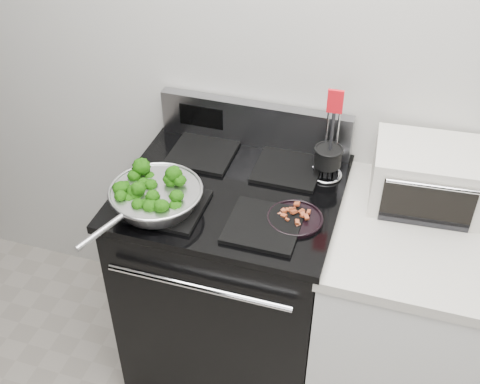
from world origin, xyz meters
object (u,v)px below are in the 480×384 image
at_px(skillet, 156,197).
at_px(bacon_plate, 295,216).
at_px(utensil_holder, 328,161).
at_px(gas_range, 232,277).
at_px(toaster_oven, 427,176).

relative_size(skillet, bacon_plate, 2.61).
bearing_deg(bacon_plate, utensil_holder, 79.30).
xyz_separation_m(gas_range, bacon_plate, (0.26, -0.11, 0.48)).
distance_m(gas_range, skillet, 0.59).
distance_m(skillet, bacon_plate, 0.48).
relative_size(gas_range, utensil_holder, 3.10).
bearing_deg(skillet, bacon_plate, 29.16).
distance_m(skillet, toaster_oven, 0.94).
bearing_deg(utensil_holder, gas_range, -153.68).
xyz_separation_m(gas_range, utensil_holder, (0.31, 0.17, 0.53)).
bearing_deg(toaster_oven, gas_range, -170.00).
bearing_deg(gas_range, toaster_oven, 14.02).
relative_size(bacon_plate, utensil_holder, 0.52).
bearing_deg(bacon_plate, toaster_oven, 34.18).
bearing_deg(bacon_plate, gas_range, 157.37).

